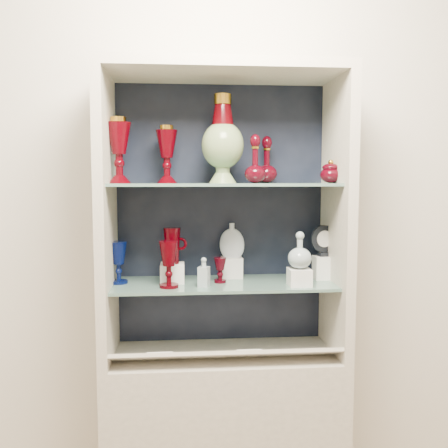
{
  "coord_description": "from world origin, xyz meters",
  "views": [
    {
      "loc": [
        -0.17,
        -0.52,
        1.5
      ],
      "look_at": [
        0.0,
        1.53,
        1.3
      ],
      "focal_mm": 40.0,
      "sensor_mm": 36.0,
      "label": 1
    }
  ],
  "objects": [
    {
      "name": "wall_back",
      "position": [
        0.0,
        1.75,
        1.4
      ],
      "size": [
        3.5,
        0.02,
        2.8
      ],
      "primitive_type": "cube",
      "color": "silver",
      "rests_on": "ground"
    },
    {
      "name": "cabinet_base",
      "position": [
        0.0,
        1.53,
        0.38
      ],
      "size": [
        1.0,
        0.4,
        0.75
      ],
      "primitive_type": "cube",
      "color": "#B8AE9B",
      "rests_on": "ground"
    },
    {
      "name": "cabinet_back_panel",
      "position": [
        0.0,
        1.72,
        1.32
      ],
      "size": [
        0.98,
        0.02,
        1.15
      ],
      "primitive_type": "cube",
      "color": "black",
      "rests_on": "cabinet_base"
    },
    {
      "name": "cabinet_side_left",
      "position": [
        -0.48,
        1.53,
        1.32
      ],
      "size": [
        0.04,
        0.4,
        1.15
      ],
      "primitive_type": "cube",
      "color": "#B8AE9B",
      "rests_on": "cabinet_base"
    },
    {
      "name": "cabinet_side_right",
      "position": [
        0.48,
        1.53,
        1.32
      ],
      "size": [
        0.04,
        0.4,
        1.15
      ],
      "primitive_type": "cube",
      "color": "#B8AE9B",
      "rests_on": "cabinet_base"
    },
    {
      "name": "cabinet_top_cap",
      "position": [
        0.0,
        1.53,
        1.92
      ],
      "size": [
        1.0,
        0.4,
        0.04
      ],
      "primitive_type": "cube",
      "color": "#B8AE9B",
      "rests_on": "cabinet_side_left"
    },
    {
      "name": "shelf_lower",
      "position": [
        0.0,
        1.55,
        1.04
      ],
      "size": [
        0.92,
        0.34,
        0.01
      ],
      "primitive_type": "cube",
      "color": "slate",
      "rests_on": "cabinet_side_left"
    },
    {
      "name": "shelf_upper",
      "position": [
        0.0,
        1.55,
        1.46
      ],
      "size": [
        0.92,
        0.34,
        0.01
      ],
      "primitive_type": "cube",
      "color": "slate",
      "rests_on": "cabinet_side_left"
    },
    {
      "name": "label_ledge",
      "position": [
        0.0,
        1.42,
        0.78
      ],
      "size": [
        0.92,
        0.17,
        0.09
      ],
      "primitive_type": "cube",
      "rotation": [
        -0.44,
        0.0,
        0.0
      ],
      "color": "#B8AE9B",
      "rests_on": "cabinet_base"
    },
    {
      "name": "label_card_0",
      "position": [
        -0.27,
        1.42,
        0.8
      ],
      "size": [
        0.1,
        0.06,
        0.03
      ],
      "primitive_type": "cube",
      "rotation": [
        -0.44,
        0.0,
        0.0
      ],
      "color": "white",
      "rests_on": "label_ledge"
    },
    {
      "name": "label_card_1",
      "position": [
        0.09,
        1.42,
        0.8
      ],
      "size": [
        0.1,
        0.06,
        0.03
      ],
      "primitive_type": "cube",
      "rotation": [
        -0.44,
        0.0,
        0.0
      ],
      "color": "white",
      "rests_on": "label_ledge"
    },
    {
      "name": "pedestal_lamp_left",
      "position": [
        -0.42,
        1.53,
        1.6
      ],
      "size": [
        0.11,
        0.11,
        0.26
      ],
      "primitive_type": null,
      "rotation": [
        0.0,
        0.0,
        -0.09
      ],
      "color": "#410006",
      "rests_on": "shelf_upper"
    },
    {
      "name": "pedestal_lamp_right",
      "position": [
        -0.23,
        1.58,
        1.59
      ],
      "size": [
        0.11,
        0.11,
        0.24
      ],
      "primitive_type": null,
      "rotation": [
        0.0,
        0.0,
        0.18
      ],
      "color": "#410006",
      "rests_on": "shelf_upper"
    },
    {
      "name": "enamel_urn",
      "position": [
        -0.0,
        1.54,
        1.65
      ],
      "size": [
        0.18,
        0.18,
        0.36
      ],
      "primitive_type": null,
      "rotation": [
        0.0,
        0.0,
        0.05
      ],
      "color": "#104B20",
      "rests_on": "shelf_upper"
    },
    {
      "name": "ruby_decanter_a",
      "position": [
        0.12,
        1.49,
        1.58
      ],
      "size": [
        0.09,
        0.09,
        0.22
      ],
      "primitive_type": null,
      "rotation": [
        0.0,
        0.0,
        0.07
      ],
      "color": "#42020D",
      "rests_on": "shelf_upper"
    },
    {
      "name": "ruby_decanter_b",
      "position": [
        0.2,
        1.63,
        1.58
      ],
      "size": [
        0.12,
        0.12,
        0.21
      ],
      "primitive_type": null,
      "rotation": [
        0.0,
        0.0,
        0.38
      ],
      "color": "#42020D",
      "rests_on": "shelf_upper"
    },
    {
      "name": "lidded_bowl",
      "position": [
        0.44,
        1.5,
        1.52
      ],
      "size": [
        0.12,
        0.12,
        0.1
      ],
      "primitive_type": null,
      "rotation": [
        0.0,
        0.0,
        -0.43
      ],
      "color": "#42020D",
      "rests_on": "shelf_upper"
    },
    {
      "name": "cobalt_goblet",
      "position": [
        -0.44,
        1.57,
        1.14
      ],
      "size": [
        0.09,
        0.09,
        0.18
      ],
      "primitive_type": null,
      "rotation": [
        0.0,
        0.0,
        -0.25
      ],
      "color": "#061043",
      "rests_on": "shelf_lower"
    },
    {
      "name": "ruby_goblet_tall",
      "position": [
        -0.23,
        1.47,
        1.14
      ],
      "size": [
        0.09,
        0.09,
        0.19
      ],
      "primitive_type": null,
      "rotation": [
        0.0,
        0.0,
        -0.12
      ],
      "color": "#410006",
      "rests_on": "shelf_lower"
    },
    {
      "name": "ruby_goblet_small",
      "position": [
        -0.02,
        1.55,
        1.1
      ],
      "size": [
        0.07,
        0.07,
        0.11
      ],
      "primitive_type": null,
      "rotation": [
        0.0,
        0.0,
        -0.33
      ],
      "color": "#42020D",
      "rests_on": "shelf_lower"
    },
    {
      "name": "riser_ruby_pitcher",
      "position": [
        -0.22,
        1.57,
        1.09
      ],
      "size": [
        0.1,
        0.1,
        0.08
      ],
      "primitive_type": "cube",
      "color": "silver",
      "rests_on": "shelf_lower"
    },
    {
      "name": "ruby_pitcher",
      "position": [
        -0.22,
        1.57,
        1.21
      ],
      "size": [
        0.12,
        0.09,
        0.15
      ],
      "primitive_type": null,
      "rotation": [
        0.0,
        0.0,
        -0.12
      ],
      "color": "#410006",
      "rests_on": "riser_ruby_pitcher"
    },
    {
      "name": "clear_square_bottle",
      "position": [
        -0.09,
        1.47,
        1.11
      ],
      "size": [
        0.05,
        0.05,
        0.12
      ],
      "primitive_type": null,
      "rotation": [
        0.0,
        0.0,
        -0.36
      ],
      "color": "#8EA3A7",
      "rests_on": "shelf_lower"
    },
    {
      "name": "riser_flat_flask",
      "position": [
        0.05,
        1.65,
        1.09
      ],
      "size": [
        0.09,
        0.09,
        0.09
      ],
      "primitive_type": "cube",
      "color": "silver",
      "rests_on": "shelf_lower"
    },
    {
      "name": "flat_flask",
      "position": [
        0.05,
        1.65,
        1.22
      ],
      "size": [
        0.12,
        0.08,
        0.16
      ],
      "primitive_type": null,
      "rotation": [
        0.0,
        0.0,
        -0.32
      ],
      "color": "silver",
      "rests_on": "riser_flat_flask"
    },
    {
      "name": "riser_clear_round_decanter",
      "position": [
        0.31,
        1.46,
        1.08
      ],
      "size": [
        0.09,
        0.09,
        0.07
      ],
      "primitive_type": "cube",
      "color": "silver",
      "rests_on": "shelf_lower"
    },
    {
      "name": "clear_round_decanter",
      "position": [
        0.31,
        1.46,
        1.19
      ],
      "size": [
        0.12,
        0.12,
        0.15
      ],
      "primitive_type": null,
      "rotation": [
        0.0,
        0.0,
        -0.21
      ],
      "color": "#8EA3A7",
      "rests_on": "riser_clear_round_decanter"
    },
    {
      "name": "riser_cameo_medallion",
      "position": [
        0.44,
        1.58,
        1.1
      ],
      "size": [
        0.08,
        0.08,
        0.1
      ],
      "primitive_type": "cube",
      "color": "silver",
      "rests_on": "shelf_lower"
    },
    {
      "name": "cameo_medallion",
      "position": [
        0.44,
        1.58,
        1.22
      ],
      "size": [
        0.13,
        0.07,
        0.14
      ],
      "primitive_type": null,
      "rotation": [
        0.0,
        0.0,
        0.24
      ],
      "color": "black",
      "rests_on": "riser_cameo_medallion"
    }
  ]
}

